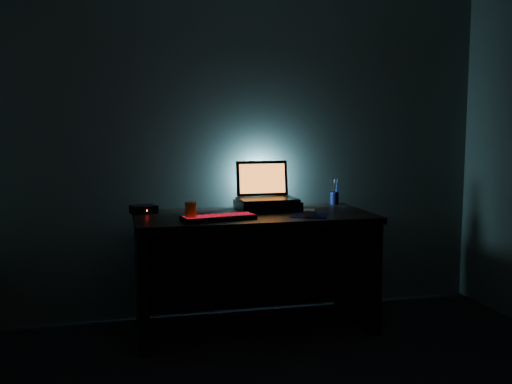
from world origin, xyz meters
TOP-DOWN VIEW (x-y plane):
  - room at (0.00, 0.00)m, footprint 3.50×4.00m
  - desk at (0.00, 1.67)m, footprint 1.50×0.70m
  - riser at (0.13, 1.78)m, footprint 0.41×0.31m
  - laptop at (0.13, 1.83)m, footprint 0.39×0.29m
  - keyboard at (-0.26, 1.45)m, footprint 0.46×0.22m
  - mousepad at (0.32, 1.46)m, footprint 0.28×0.27m
  - mouse at (0.32, 1.46)m, footprint 0.11×0.13m
  - pen_cup at (0.66, 1.92)m, footprint 0.07×0.07m
  - juice_glass at (-0.43, 1.42)m, footprint 0.07×0.07m
  - router at (-0.68, 1.80)m, footprint 0.18×0.16m

SIDE VIEW (x-z plane):
  - desk at x=0.00m, z-range 0.12..0.87m
  - mousepad at x=0.32m, z-range 0.75..0.75m
  - keyboard at x=-0.26m, z-range 0.75..0.78m
  - mouse at x=0.32m, z-range 0.75..0.79m
  - router at x=-0.68m, z-range 0.75..0.80m
  - riser at x=0.13m, z-range 0.75..0.81m
  - pen_cup at x=0.66m, z-range 0.75..0.84m
  - juice_glass at x=-0.43m, z-range 0.75..0.87m
  - laptop at x=0.13m, z-range 0.74..1.00m
  - room at x=0.00m, z-range 0.00..2.50m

